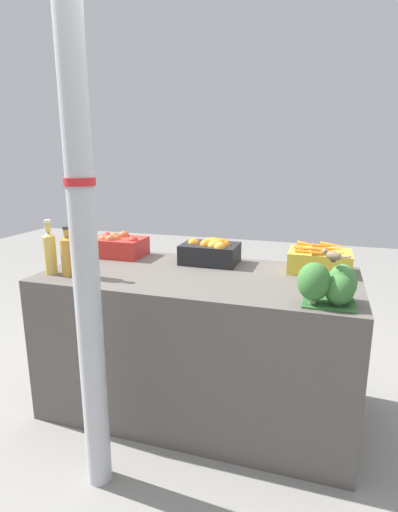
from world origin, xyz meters
The scene contains 11 objects.
ground_plane centered at (0.00, 0.00, 0.00)m, with size 10.00×10.00×0.00m, color gray.
market_table centered at (0.00, 0.00, 0.41)m, with size 1.71×0.82×0.82m, color #56514C.
support_pole centered at (-0.26, -0.68, 1.30)m, with size 0.12×0.12×2.60m.
apple_crate centered at (-0.63, 0.24, 0.89)m, with size 0.34×0.24×0.15m.
orange_crate centered at (0.00, 0.24, 0.89)m, with size 0.34×0.24×0.16m.
carrot_crate centered at (0.63, 0.24, 0.89)m, with size 0.34×0.24×0.16m.
broccoli_pile centered at (0.68, -0.28, 0.91)m, with size 0.25×0.21×0.19m.
juice_bottle_golden centered at (-0.77, -0.24, 0.94)m, with size 0.06×0.06×0.30m.
juice_bottle_amber centered at (-0.66, -0.24, 0.93)m, with size 0.08×0.08×0.27m.
juice_bottle_ruby centered at (-0.56, -0.24, 0.94)m, with size 0.07×0.07×0.29m.
sparrow_bird centered at (0.68, -0.27, 1.04)m, with size 0.12×0.08×0.05m.
Camera 1 is at (0.64, -2.01, 1.44)m, focal length 28.00 mm.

